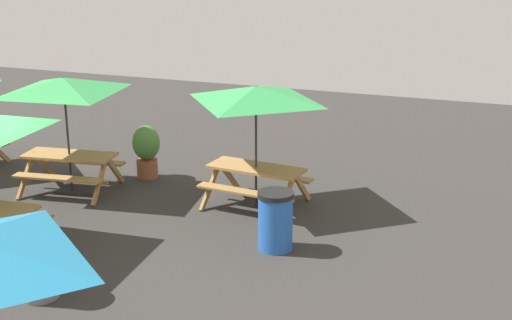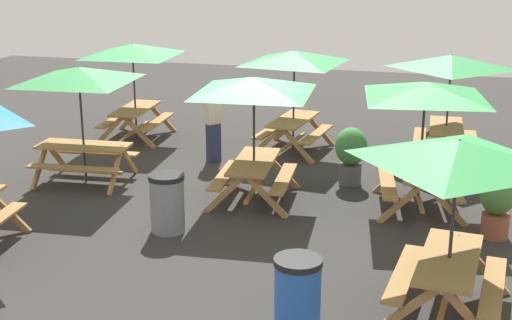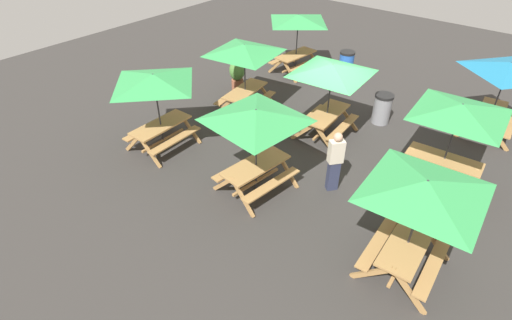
{
  "view_description": "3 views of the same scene",
  "coord_description": "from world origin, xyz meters",
  "px_view_note": "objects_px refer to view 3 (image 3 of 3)",
  "views": [
    {
      "loc": [
        -8.03,
        8.11,
        4.86
      ],
      "look_at": [
        -3.56,
        -3.73,
        0.9
      ],
      "focal_mm": 50.0,
      "sensor_mm": 36.0,
      "label": 1
    },
    {
      "loc": [
        -12.12,
        -3.52,
        4.53
      ],
      "look_at": [
        -0.56,
        -0.4,
        0.9
      ],
      "focal_mm": 50.0,
      "sensor_mm": 36.0,
      "label": 2
    },
    {
      "loc": [
        9.34,
        4.76,
        6.59
      ],
      "look_at": [
        3.21,
        -0.25,
        0.9
      ],
      "focal_mm": 28.0,
      "sensor_mm": 36.0,
      "label": 3
    }
  ],
  "objects_px": {
    "picnic_table_2": "(256,121)",
    "picnic_table_4": "(332,75)",
    "picnic_table_7": "(507,73)",
    "trash_bin_blue": "(346,64)",
    "potted_plant_1": "(237,74)",
    "picnic_table_3": "(424,194)",
    "potted_plant_0": "(257,118)",
    "person_standing": "(335,160)",
    "picnic_table_1": "(298,23)",
    "picnic_table_0": "(245,54)",
    "picnic_table_6": "(459,116)",
    "trash_bin_gray": "(382,109)",
    "picnic_table_5": "(154,85)"
  },
  "relations": [
    {
      "from": "picnic_table_4",
      "to": "picnic_table_7",
      "type": "bearing_deg",
      "value": 126.67
    },
    {
      "from": "picnic_table_6",
      "to": "trash_bin_blue",
      "type": "height_order",
      "value": "picnic_table_6"
    },
    {
      "from": "picnic_table_5",
      "to": "trash_bin_blue",
      "type": "relative_size",
      "value": 2.38
    },
    {
      "from": "picnic_table_7",
      "to": "potted_plant_1",
      "type": "relative_size",
      "value": 2.06
    },
    {
      "from": "picnic_table_2",
      "to": "picnic_table_1",
      "type": "bearing_deg",
      "value": -145.85
    },
    {
      "from": "trash_bin_blue",
      "to": "potted_plant_1",
      "type": "height_order",
      "value": "potted_plant_1"
    },
    {
      "from": "picnic_table_2",
      "to": "picnic_table_3",
      "type": "height_order",
      "value": "same"
    },
    {
      "from": "picnic_table_7",
      "to": "trash_bin_blue",
      "type": "height_order",
      "value": "picnic_table_7"
    },
    {
      "from": "picnic_table_1",
      "to": "potted_plant_0",
      "type": "bearing_deg",
      "value": 27.37
    },
    {
      "from": "trash_bin_blue",
      "to": "potted_plant_1",
      "type": "bearing_deg",
      "value": -33.49
    },
    {
      "from": "person_standing",
      "to": "trash_bin_blue",
      "type": "bearing_deg",
      "value": -115.06
    },
    {
      "from": "picnic_table_3",
      "to": "trash_bin_gray",
      "type": "xyz_separation_m",
      "value": [
        -5.27,
        -2.94,
        -1.49
      ]
    },
    {
      "from": "picnic_table_3",
      "to": "picnic_table_7",
      "type": "relative_size",
      "value": 1.21
    },
    {
      "from": "picnic_table_0",
      "to": "picnic_table_7",
      "type": "height_order",
      "value": "same"
    },
    {
      "from": "picnic_table_2",
      "to": "picnic_table_7",
      "type": "height_order",
      "value": "same"
    },
    {
      "from": "picnic_table_1",
      "to": "picnic_table_6",
      "type": "relative_size",
      "value": 0.83
    },
    {
      "from": "picnic_table_1",
      "to": "potted_plant_0",
      "type": "xyz_separation_m",
      "value": [
        4.8,
        1.9,
        -1.34
      ]
    },
    {
      "from": "picnic_table_3",
      "to": "picnic_table_6",
      "type": "distance_m",
      "value": 3.33
    },
    {
      "from": "picnic_table_7",
      "to": "potted_plant_1",
      "type": "bearing_deg",
      "value": -77.64
    },
    {
      "from": "picnic_table_5",
      "to": "picnic_table_6",
      "type": "distance_m",
      "value": 7.68
    },
    {
      "from": "picnic_table_4",
      "to": "picnic_table_6",
      "type": "distance_m",
      "value": 3.52
    },
    {
      "from": "picnic_table_1",
      "to": "picnic_table_0",
      "type": "bearing_deg",
      "value": 13.93
    },
    {
      "from": "picnic_table_0",
      "to": "potted_plant_1",
      "type": "bearing_deg",
      "value": -137.39
    },
    {
      "from": "picnic_table_5",
      "to": "picnic_table_2",
      "type": "bearing_deg",
      "value": 92.45
    },
    {
      "from": "picnic_table_0",
      "to": "picnic_table_4",
      "type": "relative_size",
      "value": 0.99
    },
    {
      "from": "trash_bin_blue",
      "to": "picnic_table_4",
      "type": "bearing_deg",
      "value": 21.65
    },
    {
      "from": "picnic_table_6",
      "to": "picnic_table_7",
      "type": "xyz_separation_m",
      "value": [
        -3.46,
        0.29,
        0.0
      ]
    },
    {
      "from": "trash_bin_gray",
      "to": "person_standing",
      "type": "relative_size",
      "value": 0.59
    },
    {
      "from": "picnic_table_1",
      "to": "trash_bin_blue",
      "type": "distance_m",
      "value": 2.5
    },
    {
      "from": "picnic_table_6",
      "to": "trash_bin_gray",
      "type": "bearing_deg",
      "value": 138.29
    },
    {
      "from": "picnic_table_2",
      "to": "potted_plant_0",
      "type": "bearing_deg",
      "value": -134.4
    },
    {
      "from": "picnic_table_2",
      "to": "picnic_table_4",
      "type": "height_order",
      "value": "same"
    },
    {
      "from": "trash_bin_blue",
      "to": "potted_plant_0",
      "type": "height_order",
      "value": "potted_plant_0"
    },
    {
      "from": "potted_plant_1",
      "to": "picnic_table_3",
      "type": "bearing_deg",
      "value": 62.96
    },
    {
      "from": "trash_bin_blue",
      "to": "picnic_table_2",
      "type": "bearing_deg",
      "value": 12.64
    },
    {
      "from": "picnic_table_6",
      "to": "potted_plant_1",
      "type": "distance_m",
      "value": 7.88
    },
    {
      "from": "picnic_table_3",
      "to": "trash_bin_gray",
      "type": "distance_m",
      "value": 6.22
    },
    {
      "from": "picnic_table_4",
      "to": "potted_plant_1",
      "type": "distance_m",
      "value": 4.47
    },
    {
      "from": "picnic_table_0",
      "to": "picnic_table_5",
      "type": "bearing_deg",
      "value": -15.47
    },
    {
      "from": "picnic_table_2",
      "to": "trash_bin_blue",
      "type": "height_order",
      "value": "picnic_table_2"
    },
    {
      "from": "picnic_table_4",
      "to": "trash_bin_blue",
      "type": "xyz_separation_m",
      "value": [
        -4.39,
        -1.74,
        -1.49
      ]
    },
    {
      "from": "trash_bin_gray",
      "to": "trash_bin_blue",
      "type": "bearing_deg",
      "value": -133.6
    },
    {
      "from": "trash_bin_gray",
      "to": "picnic_table_6",
      "type": "bearing_deg",
      "value": 52.3
    },
    {
      "from": "trash_bin_blue",
      "to": "person_standing",
      "type": "distance_m",
      "value": 7.31
    },
    {
      "from": "trash_bin_blue",
      "to": "potted_plant_1",
      "type": "xyz_separation_m",
      "value": [
        3.72,
        -2.46,
        0.14
      ]
    },
    {
      "from": "picnic_table_6",
      "to": "potted_plant_1",
      "type": "relative_size",
      "value": 2.49
    },
    {
      "from": "picnic_table_1",
      "to": "picnic_table_5",
      "type": "xyz_separation_m",
      "value": [
        7.0,
        0.13,
        0.0
      ]
    },
    {
      "from": "potted_plant_1",
      "to": "potted_plant_0",
      "type": "bearing_deg",
      "value": 51.73
    },
    {
      "from": "picnic_table_1",
      "to": "picnic_table_3",
      "type": "bearing_deg",
      "value": 52.88
    },
    {
      "from": "trash_bin_blue",
      "to": "person_standing",
      "type": "bearing_deg",
      "value": 26.35
    }
  ]
}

